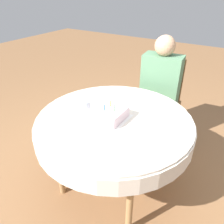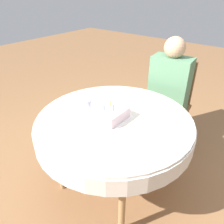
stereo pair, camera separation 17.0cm
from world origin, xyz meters
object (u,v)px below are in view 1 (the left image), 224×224
object	(u,v)px
birthday_cake	(109,113)
drinking_glass	(86,107)
person	(160,83)
chair	(160,98)

from	to	relation	value
birthday_cake	drinking_glass	bearing A→B (deg)	-171.25
person	drinking_glass	size ratio (longest dim) A/B	11.44
chair	birthday_cake	world-z (taller)	chair
person	birthday_cake	size ratio (longest dim) A/B	5.20
chair	birthday_cake	bearing A→B (deg)	-99.57
chair	birthday_cake	distance (m)	1.03
chair	drinking_glass	world-z (taller)	chair
chair	person	world-z (taller)	person
birthday_cake	person	bearing A→B (deg)	85.00
chair	drinking_glass	distance (m)	1.10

